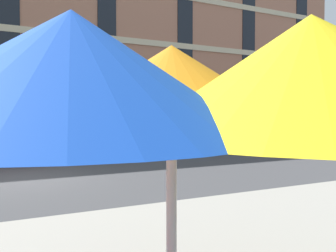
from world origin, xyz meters
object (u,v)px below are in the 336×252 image
object	(u,v)px
sedan_red_midblock	(275,132)
pickup_silver	(165,134)
street_tree_middle	(50,84)
patio_umbrella	(172,93)

from	to	relation	value
sedan_red_midblock	pickup_silver	bearing A→B (deg)	180.00
pickup_silver	street_tree_middle	bearing A→B (deg)	145.38
sedan_red_midblock	patio_umbrella	distance (m)	18.11
pickup_silver	street_tree_middle	distance (m)	6.22
sedan_red_midblock	patio_umbrella	world-z (taller)	patio_umbrella
street_tree_middle	sedan_red_midblock	bearing A→B (deg)	-15.87
sedan_red_midblock	street_tree_middle	size ratio (longest dim) A/B	0.98
pickup_silver	sedan_red_midblock	bearing A→B (deg)	-0.00
pickup_silver	patio_umbrella	bearing A→B (deg)	-115.73
sedan_red_midblock	street_tree_middle	world-z (taller)	street_tree_middle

